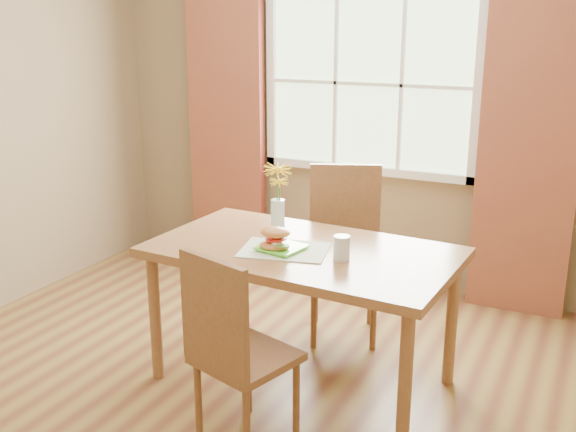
{
  "coord_description": "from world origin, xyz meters",
  "views": [
    {
      "loc": [
        1.64,
        -2.81,
        1.96
      ],
      "look_at": [
        0.16,
        0.22,
        0.97
      ],
      "focal_mm": 42.0,
      "sensor_mm": 36.0,
      "label": 1
    }
  ],
  "objects_px": {
    "chair_near": "(233,345)",
    "croissant_sandwich": "(275,239)",
    "flower_vase": "(278,192)",
    "chair_far": "(344,243)",
    "water_glass": "(342,248)",
    "dining_table": "(303,262)"
  },
  "relations": [
    {
      "from": "chair_far",
      "to": "flower_vase",
      "type": "distance_m",
      "value": 0.71
    },
    {
      "from": "water_glass",
      "to": "dining_table",
      "type": "bearing_deg",
      "value": 162.68
    },
    {
      "from": "dining_table",
      "to": "croissant_sandwich",
      "type": "distance_m",
      "value": 0.23
    },
    {
      "from": "water_glass",
      "to": "flower_vase",
      "type": "bearing_deg",
      "value": 152.48
    },
    {
      "from": "chair_far",
      "to": "dining_table",
      "type": "bearing_deg",
      "value": -109.33
    },
    {
      "from": "chair_far",
      "to": "water_glass",
      "type": "distance_m",
      "value": 0.87
    },
    {
      "from": "croissant_sandwich",
      "to": "flower_vase",
      "type": "relative_size",
      "value": 0.45
    },
    {
      "from": "dining_table",
      "to": "croissant_sandwich",
      "type": "xyz_separation_m",
      "value": [
        -0.1,
        -0.13,
        0.16
      ]
    },
    {
      "from": "croissant_sandwich",
      "to": "dining_table",
      "type": "bearing_deg",
      "value": 44.6
    },
    {
      "from": "croissant_sandwich",
      "to": "water_glass",
      "type": "xyz_separation_m",
      "value": [
        0.35,
        0.05,
        -0.02
      ]
    },
    {
      "from": "chair_near",
      "to": "flower_vase",
      "type": "height_order",
      "value": "flower_vase"
    },
    {
      "from": "croissant_sandwich",
      "to": "flower_vase",
      "type": "height_order",
      "value": "flower_vase"
    },
    {
      "from": "dining_table",
      "to": "croissant_sandwich",
      "type": "relative_size",
      "value": 9.16
    },
    {
      "from": "flower_vase",
      "to": "croissant_sandwich",
      "type": "bearing_deg",
      "value": -65.79
    },
    {
      "from": "water_glass",
      "to": "chair_near",
      "type": "bearing_deg",
      "value": -113.86
    },
    {
      "from": "chair_far",
      "to": "chair_near",
      "type": "bearing_deg",
      "value": -111.73
    },
    {
      "from": "chair_near",
      "to": "croissant_sandwich",
      "type": "relative_size",
      "value": 5.41
    },
    {
      "from": "water_glass",
      "to": "flower_vase",
      "type": "relative_size",
      "value": 0.32
    },
    {
      "from": "dining_table",
      "to": "chair_near",
      "type": "relative_size",
      "value": 1.69
    },
    {
      "from": "dining_table",
      "to": "flower_vase",
      "type": "xyz_separation_m",
      "value": [
        -0.24,
        0.18,
        0.32
      ]
    },
    {
      "from": "chair_near",
      "to": "chair_far",
      "type": "distance_m",
      "value": 1.41
    },
    {
      "from": "dining_table",
      "to": "chair_far",
      "type": "bearing_deg",
      "value": 95.96
    }
  ]
}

